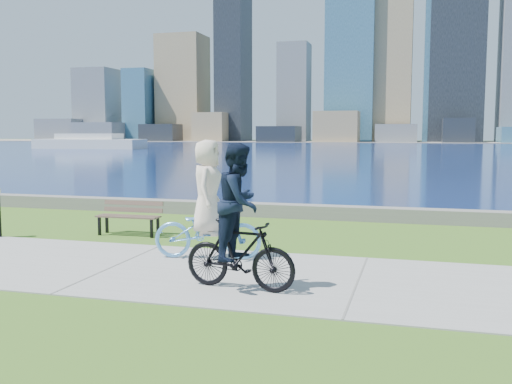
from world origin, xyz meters
TOP-DOWN VIEW (x-y plane):
  - ground at (0.00, 0.00)m, footprint 320.00×320.00m
  - concrete_path at (0.00, 0.00)m, footprint 80.00×3.50m
  - seawall at (0.00, 6.20)m, footprint 90.00×0.50m
  - bay_water at (0.00, 72.00)m, footprint 320.00×131.00m
  - far_shore at (0.00, 130.00)m, footprint 320.00×30.00m
  - city_skyline at (4.31, 129.39)m, footprint 180.08×21.90m
  - ferry_near at (-38.34, 60.80)m, footprint 15.28×4.36m
  - park_bench at (-1.20, 2.79)m, footprint 1.42×0.51m
  - cyclist_woman at (1.30, 0.94)m, footprint 0.96×1.98m
  - cyclist_man at (2.43, -0.81)m, footprint 0.70×1.71m

SIDE VIEW (x-z plane):
  - ground at x=0.00m, z-range 0.00..0.00m
  - bay_water at x=0.00m, z-range 0.00..0.01m
  - concrete_path at x=0.00m, z-range 0.00..0.02m
  - far_shore at x=0.00m, z-range 0.00..0.12m
  - seawall at x=0.00m, z-range 0.00..0.35m
  - park_bench at x=-1.20m, z-range 0.08..0.81m
  - cyclist_woman at x=1.30m, z-range -0.25..1.84m
  - ferry_near at x=-38.34m, z-range -0.17..1.90m
  - cyclist_man at x=2.43m, z-range -0.14..1.93m
  - city_skyline at x=4.31m, z-range -15.22..60.78m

